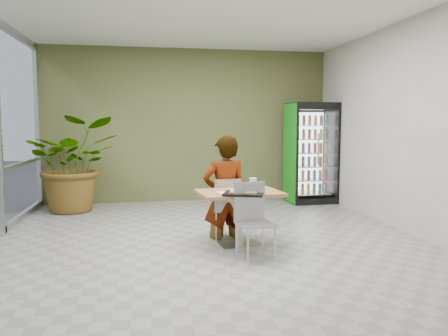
% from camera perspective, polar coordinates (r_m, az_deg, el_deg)
% --- Properties ---
extents(ground, '(7.00, 7.00, 0.00)m').
position_cam_1_polar(ground, '(6.02, -1.57, -9.96)').
color(ground, gray).
rests_on(ground, ground).
extents(room_envelope, '(6.00, 7.00, 3.20)m').
position_cam_1_polar(room_envelope, '(5.80, -1.61, 5.44)').
color(room_envelope, beige).
rests_on(room_envelope, ground).
extents(dining_table, '(1.14, 0.86, 0.75)m').
position_cam_1_polar(dining_table, '(5.80, 2.01, -5.12)').
color(dining_table, '#B3714C').
rests_on(dining_table, ground).
extents(chair_far, '(0.42, 0.42, 0.87)m').
position_cam_1_polar(chair_far, '(6.23, 0.29, -4.64)').
color(chair_far, '#AFB0B3').
rests_on(chair_far, ground).
extents(chair_near, '(0.47, 0.48, 0.92)m').
position_cam_1_polar(chair_near, '(5.36, 3.74, -6.01)').
color(chair_near, '#AFB0B3').
rests_on(chair_near, ground).
extents(seated_woman, '(0.69, 0.48, 1.77)m').
position_cam_1_polar(seated_woman, '(6.25, 0.15, -3.87)').
color(seated_woman, black).
rests_on(seated_woman, ground).
extents(pizza_plate, '(0.36, 0.29, 0.03)m').
position_cam_1_polar(pizza_plate, '(5.80, 2.03, -2.83)').
color(pizza_plate, white).
rests_on(pizza_plate, dining_table).
extents(soda_cup, '(0.10, 0.10, 0.18)m').
position_cam_1_polar(soda_cup, '(5.75, 3.82, -2.21)').
color(soda_cup, white).
rests_on(soda_cup, dining_table).
extents(napkin_stack, '(0.15, 0.15, 0.02)m').
position_cam_1_polar(napkin_stack, '(5.53, 0.05, -3.30)').
color(napkin_stack, white).
rests_on(napkin_stack, dining_table).
extents(cafeteria_tray, '(0.59, 0.51, 0.03)m').
position_cam_1_polar(cafeteria_tray, '(5.46, 2.60, -3.38)').
color(cafeteria_tray, black).
rests_on(cafeteria_tray, dining_table).
extents(beverage_fridge, '(0.97, 0.76, 2.07)m').
position_cam_1_polar(beverage_fridge, '(9.26, 11.29, 1.94)').
color(beverage_fridge, black).
rests_on(beverage_fridge, ground).
extents(potted_plant, '(1.84, 1.67, 1.78)m').
position_cam_1_polar(potted_plant, '(8.62, -19.02, 0.50)').
color(potted_plant, '#2B6D2E').
rests_on(potted_plant, ground).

